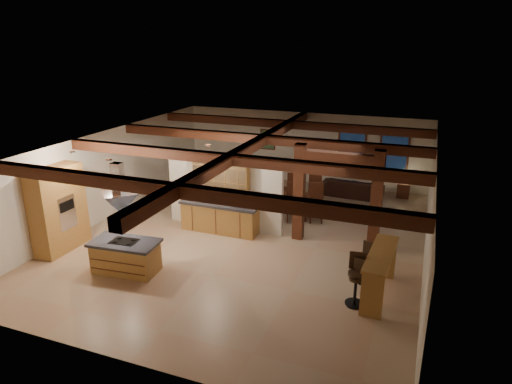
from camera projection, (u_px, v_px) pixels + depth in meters
ground at (249, 237)px, 13.80m from camera, size 12.00×12.00×0.00m
room_walls at (248, 181)px, 13.23m from camera, size 12.00×12.00×12.00m
ceiling_beams at (248, 148)px, 12.91m from camera, size 10.00×12.00×0.28m
timber_posts at (337, 186)px, 12.83m from camera, size 2.50×0.30×2.90m
partition_wall at (225, 194)px, 14.23m from camera, size 3.80×0.18×2.20m
pantry_cabinet at (58, 209)px, 12.69m from camera, size 0.67×1.60×2.40m
back_counter at (220, 217)px, 14.08m from camera, size 2.50×0.66×0.94m
upper_display_cabinet at (221, 173)px, 13.82m from camera, size 1.80×0.36×0.95m
range_hood at (121, 207)px, 11.24m from camera, size 1.10×1.10×1.40m
back_windows at (372, 153)px, 17.62m from camera, size 2.70×0.07×1.70m
framed_art at (268, 139)px, 19.01m from camera, size 0.65×0.05×0.85m
recessed_cans at (132, 152)px, 12.02m from camera, size 3.16×2.46×0.03m
kitchen_island at (126, 256)px, 11.68m from camera, size 1.79×1.06×0.86m
dining_table at (293, 204)px, 15.65m from camera, size 2.07×1.62×0.64m
sofa at (352, 187)px, 17.31m from camera, size 2.34×1.03×0.67m
microwave at (237, 202)px, 13.70m from camera, size 0.41×0.29×0.22m
bar_counter at (380, 267)px, 10.46m from camera, size 0.63×2.14×1.11m
side_table at (403, 190)px, 17.20m from camera, size 0.45×0.45×0.55m
table_lamp at (405, 177)px, 17.03m from camera, size 0.29×0.29×0.34m
bar_stool_a at (357, 283)px, 10.15m from camera, size 0.41×0.42×1.10m
bar_stool_b at (356, 279)px, 10.20m from camera, size 0.42×0.43×1.21m
bar_stool_c at (366, 263)px, 11.11m from camera, size 0.38×0.39×1.05m
dining_chairs at (293, 195)px, 15.54m from camera, size 2.41×2.41×1.28m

